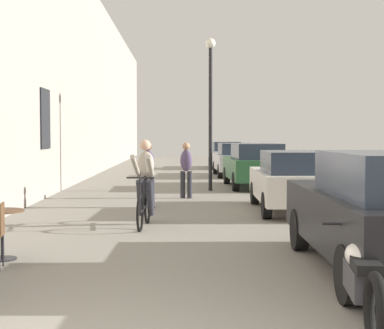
# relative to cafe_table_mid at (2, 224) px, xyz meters

# --- Properties ---
(building_facade_left) EXTENTS (0.54, 68.00, 8.28)m
(building_facade_left) POSITION_rel_cafe_table_mid_xyz_m (-1.52, 9.74, 3.62)
(building_facade_left) COLOR gray
(building_facade_left) RESTS_ON ground_plane
(cafe_table_mid) EXTENTS (0.64, 0.64, 0.72)m
(cafe_table_mid) POSITION_rel_cafe_table_mid_xyz_m (0.00, 0.00, 0.00)
(cafe_table_mid) COLOR black
(cafe_table_mid) RESTS_ON ground_plane
(cyclist_on_bicycle) EXTENTS (0.52, 1.76, 1.74)m
(cyclist_on_bicycle) POSITION_rel_cafe_table_mid_xyz_m (1.87, 3.12, 0.29)
(cyclist_on_bicycle) COLOR black
(cyclist_on_bicycle) RESTS_ON ground_plane
(pedestrian_near) EXTENTS (0.37, 0.29, 1.64)m
(pedestrian_near) POSITION_rel_cafe_table_mid_xyz_m (1.77, 6.06, 0.40)
(pedestrian_near) COLOR #26262D
(pedestrian_near) RESTS_ON ground_plane
(pedestrian_mid) EXTENTS (0.37, 0.29, 1.59)m
(pedestrian_mid) POSITION_rel_cafe_table_mid_xyz_m (2.75, 8.21, 0.37)
(pedestrian_mid) COLOR #26262D
(pedestrian_mid) RESTS_ON ground_plane
(street_lamp) EXTENTS (0.32, 0.32, 4.90)m
(street_lamp) POSITION_rel_cafe_table_mid_xyz_m (3.55, 10.45, 2.59)
(street_lamp) COLOR black
(street_lamp) RESTS_ON ground_plane
(parked_car_second) EXTENTS (1.81, 4.08, 1.43)m
(parked_car_second) POSITION_rel_cafe_table_mid_xyz_m (5.23, 5.21, 0.22)
(parked_car_second) COLOR beige
(parked_car_second) RESTS_ON ground_plane
(parked_car_third) EXTENTS (1.88, 4.31, 1.52)m
(parked_car_third) POSITION_rel_cafe_table_mid_xyz_m (5.13, 11.54, 0.27)
(parked_car_third) COLOR #23512D
(parked_car_third) RESTS_ON ground_plane
(parked_car_fourth) EXTENTS (1.78, 4.12, 1.46)m
(parked_car_fourth) POSITION_rel_cafe_table_mid_xyz_m (4.99, 17.11, 0.23)
(parked_car_fourth) COLOR #B7B7BC
(parked_car_fourth) RESTS_ON ground_plane
(parked_car_fifth) EXTENTS (1.72, 4.05, 1.44)m
(parked_car_fifth) POSITION_rel_cafe_table_mid_xyz_m (5.06, 23.35, 0.23)
(parked_car_fifth) COLOR #B7B7BC
(parked_car_fifth) RESTS_ON ground_plane
(parked_motorcycle) EXTENTS (0.62, 2.14, 0.92)m
(parked_motorcycle) POSITION_rel_cafe_table_mid_xyz_m (4.32, -2.91, -0.12)
(parked_motorcycle) COLOR black
(parked_motorcycle) RESTS_ON ground_plane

